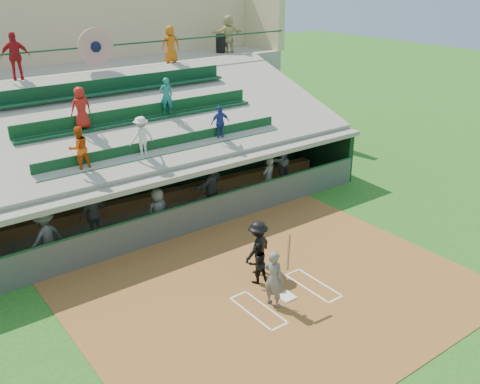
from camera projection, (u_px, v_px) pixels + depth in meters
ground at (287, 298)px, 15.00m from camera, size 100.00×100.00×0.00m
dirt_slab at (275, 290)px, 15.36m from camera, size 11.00×9.00×0.02m
home_plate at (287, 297)px, 14.99m from camera, size 0.43×0.43×0.03m
batters_box_chalk at (287, 297)px, 14.99m from camera, size 2.65×1.85×0.01m
dugout_floor at (167, 215)px, 19.97m from camera, size 16.00×3.50×0.04m
concourse_slab at (90, 118)px, 24.07m from camera, size 20.00×3.00×4.60m
grandstand at (118, 134)px, 21.87m from camera, size 20.40×10.40×7.80m
batter_at_plate at (274, 278)px, 14.36m from camera, size 0.90×0.76×1.95m
catcher at (257, 263)px, 15.50m from camera, size 0.67×0.56×1.27m
home_umpire at (258, 247)px, 15.93m from camera, size 1.22×0.94×1.68m
dugout_bench at (157, 198)px, 20.81m from camera, size 14.97×1.51×0.45m
dugout_player_a at (45, 237)px, 16.42m from camera, size 1.31×1.03×1.77m
dugout_player_b at (94, 215)px, 17.86m from camera, size 1.10×0.59×1.78m
dugout_player_c at (158, 211)px, 18.27m from camera, size 0.86×0.62×1.65m
dugout_player_d at (211, 184)px, 20.26m from camera, size 1.79×1.24×1.86m
dugout_player_e at (268, 179)px, 20.96m from camera, size 0.71×0.54×1.76m
dugout_player_f at (280, 160)px, 22.65m from camera, size 1.14×1.00×1.99m
trash_bin at (222, 43)px, 26.84m from camera, size 0.60×0.60×0.90m
concourse_staff_a at (16, 56)px, 20.06m from camera, size 1.12×0.69×1.78m
concourse_staff_b at (171, 44)px, 23.77m from camera, size 0.93×0.78×1.62m
concourse_staff_c at (228, 34)px, 26.62m from camera, size 1.75×0.73×1.84m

